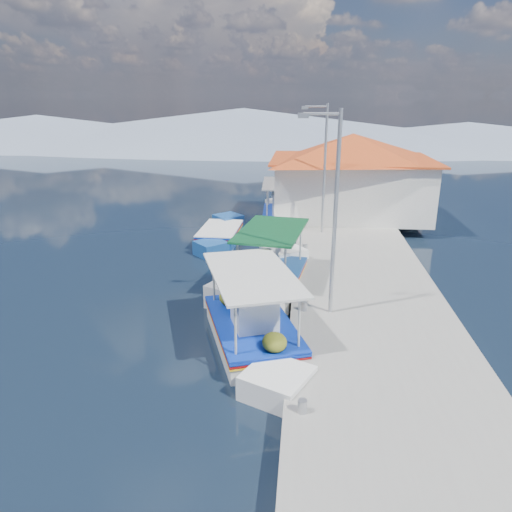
# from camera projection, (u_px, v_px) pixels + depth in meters

# --- Properties ---
(ground) EXTENTS (160.00, 160.00, 0.00)m
(ground) POSITION_uv_depth(u_px,v_px,m) (167.00, 351.00, 13.31)
(ground) COLOR black
(ground) RESTS_ON ground
(quay) EXTENTS (5.00, 44.00, 0.50)m
(quay) POSITION_uv_depth(u_px,v_px,m) (359.00, 275.00, 18.31)
(quay) COLOR gray
(quay) RESTS_ON ground
(bollards) EXTENTS (0.20, 17.20, 0.30)m
(bollards) POSITION_uv_depth(u_px,v_px,m) (305.00, 270.00, 17.68)
(bollards) COLOR #A5A8AD
(bollards) RESTS_ON quay
(main_caique) EXTENTS (3.72, 6.91, 2.41)m
(main_caique) POSITION_uv_depth(u_px,v_px,m) (253.00, 327.00, 13.70)
(main_caique) COLOR white
(main_caique) RESTS_ON ground
(caique_green_canopy) EXTENTS (2.72, 6.88, 2.60)m
(caique_green_canopy) POSITION_uv_depth(u_px,v_px,m) (271.00, 280.00, 17.41)
(caique_green_canopy) COLOR white
(caique_green_canopy) RESTS_ON ground
(caique_blue_hull) EXTENTS (1.86, 5.99, 1.07)m
(caique_blue_hull) POSITION_uv_depth(u_px,v_px,m) (220.00, 236.00, 23.28)
(caique_blue_hull) COLOR navy
(caique_blue_hull) RESTS_ON ground
(caique_far) EXTENTS (2.43, 7.43, 2.60)m
(caique_far) POSITION_uv_depth(u_px,v_px,m) (283.00, 216.00, 26.22)
(caique_far) COLOR white
(caique_far) RESTS_ON ground
(harbor_building) EXTENTS (10.49, 10.49, 4.40)m
(harbor_building) POSITION_uv_depth(u_px,v_px,m) (351.00, 173.00, 25.95)
(harbor_building) COLOR white
(harbor_building) RESTS_ON quay
(lamp_post_near) EXTENTS (1.21, 0.14, 6.00)m
(lamp_post_near) POSITION_uv_depth(u_px,v_px,m) (333.00, 205.00, 13.52)
(lamp_post_near) COLOR #A5A8AD
(lamp_post_near) RESTS_ON quay
(lamp_post_far) EXTENTS (1.21, 0.14, 6.00)m
(lamp_post_far) POSITION_uv_depth(u_px,v_px,m) (323.00, 163.00, 22.00)
(lamp_post_far) COLOR #A5A8AD
(lamp_post_far) RESTS_ON quay
(mountain_ridge) EXTENTS (171.40, 96.00, 5.50)m
(mountain_ridge) POSITION_uv_depth(u_px,v_px,m) (327.00, 132.00, 64.77)
(mountain_ridge) COLOR gray
(mountain_ridge) RESTS_ON ground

